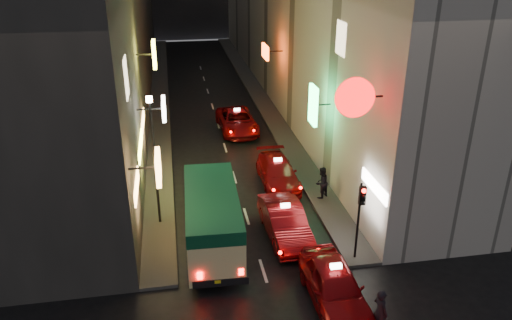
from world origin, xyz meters
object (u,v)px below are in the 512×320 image
pedestrian_crossing (381,309)px  traffic_light (361,206)px  minibus (212,215)px  lamp_post (154,153)px  taxi_near (335,283)px

pedestrian_crossing → traffic_light: traffic_light is taller
minibus → pedestrian_crossing: bearing=-49.7°
lamp_post → taxi_near: bearing=-47.0°
minibus → pedestrian_crossing: size_ratio=3.20×
minibus → taxi_near: bearing=-46.8°
taxi_near → lamp_post: 9.84m
traffic_light → lamp_post: lamp_post is taller
pedestrian_crossing → lamp_post: bearing=22.9°
taxi_near → minibus: bearing=133.2°
taxi_near → traffic_light: traffic_light is taller
lamp_post → minibus: bearing=-47.3°
pedestrian_crossing → lamp_post: lamp_post is taller
taxi_near → traffic_light: (1.76, 2.37, 1.77)m
traffic_light → minibus: bearing=161.1°
taxi_near → pedestrian_crossing: (1.06, -1.73, 0.08)m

